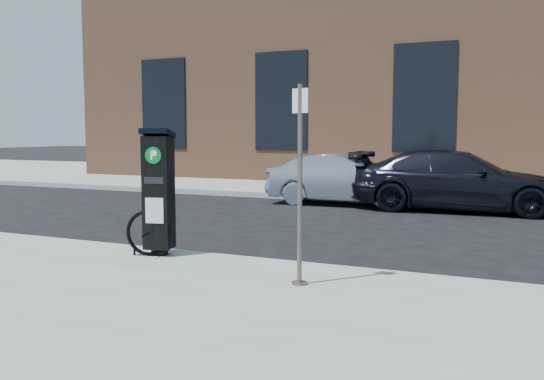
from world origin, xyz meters
The scene contains 10 objects.
ground centered at (0.00, 0.00, 0.00)m, with size 120.00×120.00×0.00m, color black.
sidewalk_far centered at (0.00, 14.00, 0.07)m, with size 60.00×12.00×0.15m, color gray.
curb_near centered at (0.00, -0.02, 0.07)m, with size 60.00×0.12×0.16m, color #9E9B93.
curb_far centered at (0.00, 8.02, 0.07)m, with size 60.00×0.12×0.16m, color #9E9B93.
building centered at (0.00, 17.00, 4.15)m, with size 28.00×10.05×8.25m.
parking_kiosk centered at (-1.57, -0.35, 1.06)m, with size 0.48×0.44×1.78m.
sign_pole centered at (0.83, -1.04, 1.27)m, with size 0.20×0.18×2.25m.
bike_rack centered at (-1.66, -0.47, 0.47)m, with size 0.64×0.25×0.66m.
car_silver centered at (-1.18, 7.40, 0.66)m, with size 1.40×4.02×1.32m, color #808BA3.
car_dark centered at (1.61, 7.40, 0.73)m, with size 2.04×5.02×1.46m, color black.
Camera 1 is at (3.17, -7.02, 1.86)m, focal length 38.00 mm.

